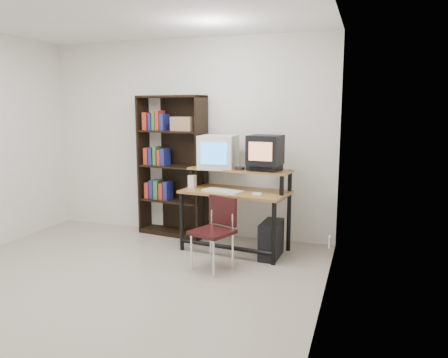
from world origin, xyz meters
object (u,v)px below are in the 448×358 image
(crt_tv, at_px, (265,150))
(bookshelf, at_px, (173,165))
(crt_monitor, at_px, (218,152))
(pc_tower, at_px, (271,240))
(school_chair, at_px, (216,226))
(computer_desk, at_px, (236,194))

(crt_tv, bearing_deg, bookshelf, 169.97)
(crt_tv, xyz_separation_m, bookshelf, (-1.34, 0.36, -0.27))
(crt_monitor, xyz_separation_m, crt_tv, (0.61, -0.10, 0.05))
(crt_tv, relative_size, bookshelf, 0.21)
(crt_tv, bearing_deg, crt_monitor, 175.94)
(crt_monitor, bearing_deg, bookshelf, 156.43)
(pc_tower, height_order, bookshelf, bookshelf)
(crt_tv, bearing_deg, school_chair, -112.59)
(computer_desk, height_order, bookshelf, bookshelf)
(crt_monitor, distance_m, crt_tv, 0.62)
(crt_tv, xyz_separation_m, school_chair, (-0.36, -0.69, -0.75))
(computer_desk, distance_m, crt_tv, 0.63)
(computer_desk, relative_size, pc_tower, 2.92)
(crt_monitor, height_order, pc_tower, crt_monitor)
(computer_desk, relative_size, crt_monitor, 2.85)
(computer_desk, relative_size, bookshelf, 0.71)
(pc_tower, relative_size, school_chair, 0.59)
(bookshelf, bearing_deg, computer_desk, -13.92)
(computer_desk, bearing_deg, school_chair, -84.70)
(bookshelf, bearing_deg, crt_tv, -7.16)
(computer_desk, relative_size, school_chair, 1.71)
(computer_desk, xyz_separation_m, bookshelf, (-1.00, 0.40, 0.26))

